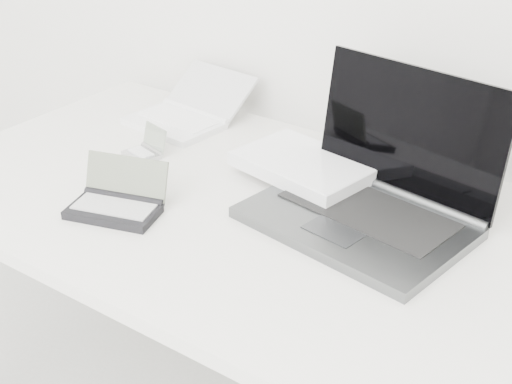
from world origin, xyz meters
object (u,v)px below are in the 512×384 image
Objects in this scene: palmtop_charcoal at (117,202)px; netbook_open_white at (185,114)px; desk at (280,235)px; laptop_large at (351,186)px.

netbook_open_white is at bearing 96.94° from palmtop_charcoal.
palmtop_charcoal is at bearing -147.61° from desk.
netbook_open_white is (-0.46, 0.26, 0.07)m from desk.
desk is at bearing -121.58° from laptop_large.
desk is 0.33m from palmtop_charcoal.
laptop_large reaches higher than netbook_open_white.
netbook_open_white is 0.47m from palmtop_charcoal.
netbook_open_white reaches higher than palmtop_charcoal.
laptop_large is at bearing 49.70° from desk.
laptop_large is (0.10, 0.11, 0.09)m from desk.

